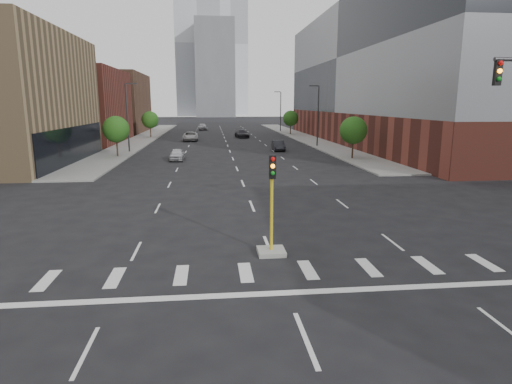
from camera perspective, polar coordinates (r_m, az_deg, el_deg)
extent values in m
plane|color=black|center=(11.22, 9.05, -23.98)|extent=(400.00, 400.00, 0.00)
cube|color=gray|center=(83.94, -14.61, 7.01)|extent=(5.00, 92.00, 0.15)
cube|color=gray|center=(84.84, 6.02, 7.37)|extent=(5.00, 92.00, 0.15)
cube|color=brown|center=(78.82, -24.87, 10.34)|extent=(20.00, 22.00, 12.00)
cube|color=brown|center=(103.80, -20.29, 11.07)|extent=(20.00, 24.00, 13.00)
cube|color=brown|center=(75.96, 19.17, 8.11)|extent=(24.00, 70.00, 5.00)
cube|color=slate|center=(76.18, 19.75, 16.38)|extent=(24.00, 70.00, 17.00)
cube|color=#B2B7BC|center=(230.59, -7.70, 18.79)|extent=(22.00, 22.00, 70.00)
cube|color=#B2B7BC|center=(271.12, -3.47, 18.87)|extent=(20.00, 20.00, 80.00)
cube|color=slate|center=(209.35, -5.48, 15.98)|extent=(18.00, 18.00, 44.00)
cube|color=#999993|center=(19.06, 2.05, -7.94)|extent=(1.20, 1.20, 0.20)
cylinder|color=gold|center=(18.55, 2.08, -2.99)|extent=(0.14, 0.14, 3.20)
cube|color=black|center=(17.96, 2.22, 3.36)|extent=(0.28, 0.18, 1.00)
sphere|color=red|center=(17.81, 2.27, 4.42)|extent=(0.18, 0.18, 0.18)
sphere|color=orange|center=(17.85, 2.26, 3.47)|extent=(0.18, 0.18, 0.18)
sphere|color=#0C7F19|center=(17.90, 2.25, 2.52)|extent=(0.18, 0.18, 0.18)
cube|color=black|center=(19.80, 29.54, 13.70)|extent=(0.28, 0.18, 1.00)
sphere|color=red|center=(19.72, 29.85, 14.70)|extent=(0.18, 0.18, 0.18)
sphere|color=orange|center=(19.70, 29.76, 13.84)|extent=(0.18, 0.18, 0.18)
sphere|color=#0C7F19|center=(19.69, 29.67, 12.97)|extent=(0.18, 0.18, 0.18)
cylinder|color=#2D2D30|center=(65.78, 8.26, 9.91)|extent=(0.20, 0.20, 9.00)
cube|color=#2D2D30|center=(65.60, 7.68, 13.85)|extent=(1.40, 0.22, 0.15)
cylinder|color=#2D2D30|center=(100.07, 3.30, 10.61)|extent=(0.20, 0.20, 9.00)
cube|color=#2D2D30|center=(99.96, 2.87, 13.20)|extent=(1.40, 0.22, 0.15)
cylinder|color=#2D2D30|center=(59.81, -16.77, 9.36)|extent=(0.20, 0.20, 9.00)
cube|color=#2D2D30|center=(59.68, -16.25, 13.71)|extent=(1.40, 0.22, 0.15)
cylinder|color=#382619|center=(55.24, -18.01, 5.50)|extent=(0.20, 0.20, 1.75)
sphere|color=#245115|center=(55.06, -18.17, 7.96)|extent=(3.20, 3.20, 3.20)
cylinder|color=#382619|center=(84.72, -13.87, 7.73)|extent=(0.20, 0.20, 1.75)
sphere|color=#245115|center=(84.60, -13.95, 9.33)|extent=(3.20, 3.20, 3.20)
cylinder|color=#382619|center=(51.78, 12.74, 5.40)|extent=(0.20, 0.20, 1.75)
sphere|color=#245115|center=(51.58, 12.86, 8.02)|extent=(3.20, 3.20, 3.20)
cylinder|color=#382619|center=(90.45, 4.61, 8.27)|extent=(0.20, 0.20, 1.75)
sphere|color=#245115|center=(90.34, 4.64, 9.77)|extent=(3.20, 3.20, 3.20)
imported|color=silver|center=(50.52, -10.47, 4.95)|extent=(1.70, 4.04, 1.37)
imported|color=black|center=(59.96, 2.98, 6.20)|extent=(1.57, 4.31, 1.41)
imported|color=#B7B7B7|center=(76.50, -8.73, 7.35)|extent=(2.68, 5.63, 1.55)
imported|color=black|center=(82.65, -1.91, 7.78)|extent=(2.81, 5.41, 1.50)
imported|color=#ABAAAF|center=(106.46, -7.11, 8.63)|extent=(2.32, 4.98, 1.65)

